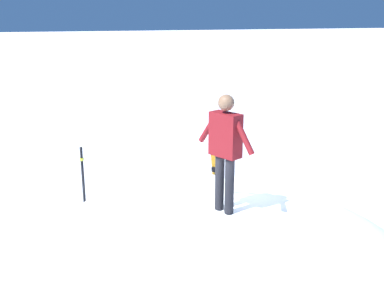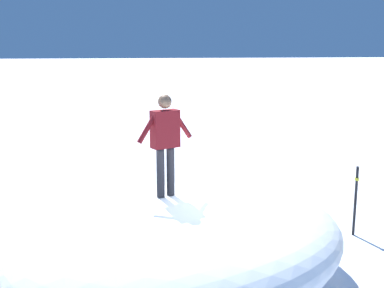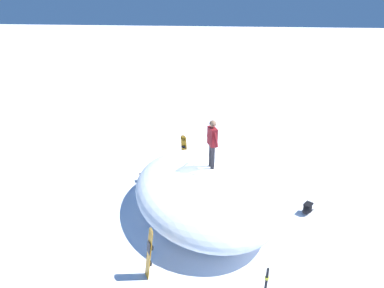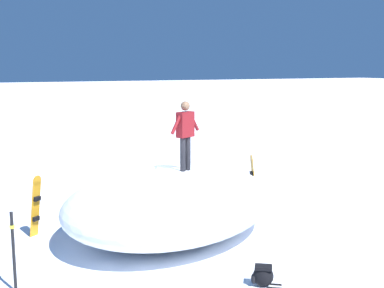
{
  "view_description": "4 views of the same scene",
  "coord_description": "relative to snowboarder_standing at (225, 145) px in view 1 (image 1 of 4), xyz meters",
  "views": [
    {
      "loc": [
        3.01,
        6.76,
        4.57
      ],
      "look_at": [
        0.85,
        -0.11,
        2.51
      ],
      "focal_mm": 42.9,
      "sensor_mm": 36.0,
      "label": 1
    },
    {
      "loc": [
        -7.7,
        1.26,
        4.35
      ],
      "look_at": [
        0.0,
        0.37,
        2.72
      ],
      "focal_mm": 46.2,
      "sensor_mm": 36.0,
      "label": 2
    },
    {
      "loc": [
        1.64,
        -8.9,
        6.94
      ],
      "look_at": [
        -0.01,
        0.27,
        2.75
      ],
      "focal_mm": 28.51,
      "sensor_mm": 36.0,
      "label": 3
    },
    {
      "loc": [
        11.97,
        -4.14,
        4.36
      ],
      "look_at": [
        0.79,
        0.88,
        2.38
      ],
      "focal_mm": 45.76,
      "sensor_mm": 36.0,
      "label": 4
    }
  ],
  "objects": [
    {
      "name": "ground",
      "position": [
        -0.62,
        -0.76,
        -2.71
      ],
      "size": [
        240.0,
        240.0,
        0.0
      ],
      "primitive_type": "plane",
      "color": "white"
    },
    {
      "name": "snow_mound",
      "position": [
        -0.19,
        -0.32,
        -1.88
      ],
      "size": [
        7.53,
        7.96,
        1.67
      ],
      "primitive_type": "ellipsoid",
      "rotation": [
        0.0,
        0.0,
        0.57
      ],
      "color": "white",
      "rests_on": "ground"
    },
    {
      "name": "snowboarder_standing",
      "position": [
        0.0,
        0.0,
        0.0
      ],
      "size": [
        0.55,
        1.0,
        1.78
      ],
      "color": "black",
      "rests_on": "snow_mound"
    },
    {
      "name": "snowboard_primary_upright",
      "position": [
        -1.25,
        -3.61,
        -1.87
      ],
      "size": [
        0.36,
        0.36,
        1.63
      ],
      "color": "orange",
      "rests_on": "ground"
    },
    {
      "name": "trail_marker_pole",
      "position": [
        1.81,
        -4.38,
        -1.86
      ],
      "size": [
        0.1,
        0.1,
        1.61
      ],
      "color": "black",
      "rests_on": "ground"
    }
  ]
}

